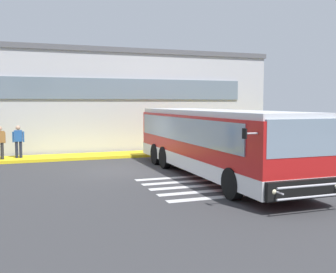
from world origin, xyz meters
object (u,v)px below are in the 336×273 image
at_px(passenger_near_column, 0,140).
at_px(safety_bollard_yellow, 179,148).
at_px(bus_main_foreground, 213,144).
at_px(passenger_by_doorway, 18,140).

relative_size(passenger_near_column, safety_bollard_yellow, 1.86).
bearing_deg(bus_main_foreground, passenger_by_doorway, 135.55).
height_order(bus_main_foreground, passenger_by_doorway, bus_main_foreground).
distance_m(bus_main_foreground, passenger_by_doorway, 10.49).
distance_m(passenger_near_column, safety_bollard_yellow, 9.35).
bearing_deg(bus_main_foreground, safety_bollard_yellow, 81.44).
distance_m(passenger_by_doorway, safety_bollard_yellow, 8.52).
bearing_deg(passenger_near_column, passenger_by_doorway, 20.71).
relative_size(bus_main_foreground, passenger_near_column, 7.09).
xyz_separation_m(bus_main_foreground, safety_bollard_yellow, (0.93, 6.17, -0.89)).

